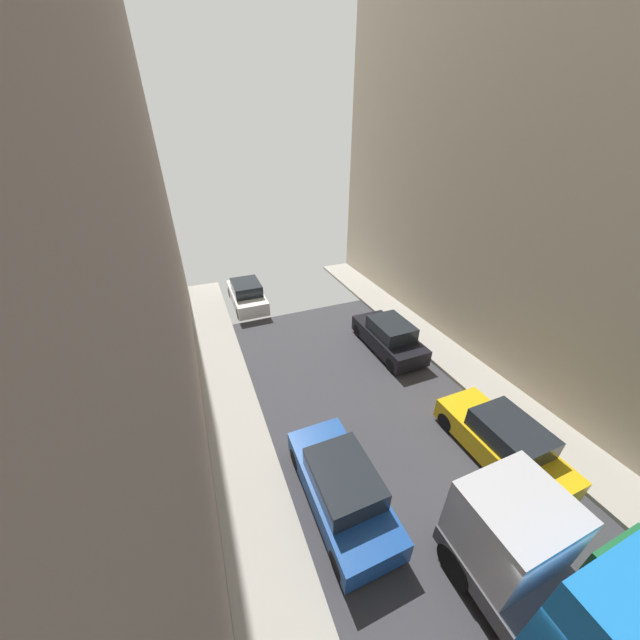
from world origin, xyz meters
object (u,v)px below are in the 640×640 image
parked_car_left_4 (247,295)px  parked_car_right_4 (389,336)px  parked_car_left_3 (341,486)px  parked_car_right_3 (503,441)px

parked_car_left_4 → parked_car_right_4: same height
parked_car_left_3 → parked_car_right_3: 5.43m
parked_car_right_4 → parked_car_left_3: bearing=-131.9°
parked_car_right_3 → parked_car_right_4: same height
parked_car_left_4 → parked_car_right_3: bearing=-68.6°
parked_car_right_3 → parked_car_right_4: bearing=90.0°
parked_car_left_3 → parked_car_left_4: 13.22m
parked_car_right_3 → parked_car_right_4: size_ratio=1.00×
parked_car_left_4 → parked_car_left_3: bearing=-90.0°
parked_car_right_3 → parked_car_right_4: 6.60m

